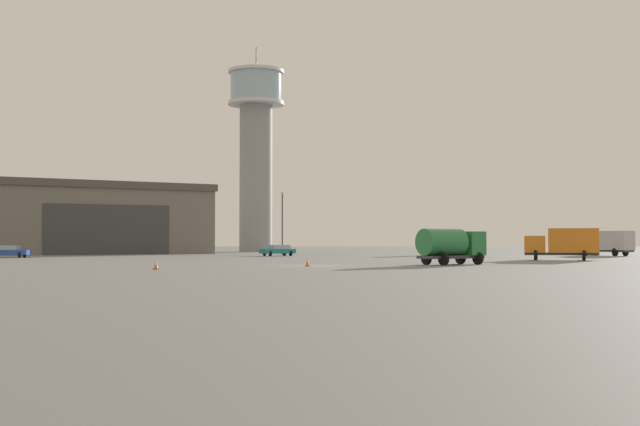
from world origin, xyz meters
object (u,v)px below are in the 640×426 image
object	(u,v)px
car_blue	(8,251)
truck_box_silver	(608,242)
truck_flatbed_white	(437,245)
control_tower	(256,144)
car_teal	(278,250)
truck_fuel_tanker_green	(450,244)
light_post_east	(282,217)
truck_box_orange	(564,243)
traffic_cone_near_right	(308,262)
traffic_cone_near_left	(156,265)

from	to	relation	value
car_blue	truck_box_silver	bearing A→B (deg)	6.77
truck_flatbed_white	truck_box_silver	xyz separation A→B (m)	(21.13, -0.71, 0.36)
control_tower	car_teal	xyz separation A→B (m)	(7.11, -38.33, -17.77)
control_tower	truck_flatbed_white	distance (m)	47.85
truck_flatbed_white	truck_fuel_tanker_green	bearing A→B (deg)	98.35
control_tower	light_post_east	size ratio (longest dim) A/B	4.10
control_tower	truck_box_orange	xyz separation A→B (m)	(36.69, -59.21, -16.81)
traffic_cone_near_right	control_tower	bearing A→B (deg)	99.23
truck_box_orange	car_teal	xyz separation A→B (m)	(-29.59, 20.87, -0.95)
car_blue	truck_fuel_tanker_green	bearing A→B (deg)	-32.28
control_tower	light_post_east	xyz separation A→B (m)	(6.95, -29.83, -13.39)
truck_box_silver	car_blue	size ratio (longest dim) A/B	1.44
light_post_east	traffic_cone_near_left	size ratio (longest dim) A/B	14.35
truck_flatbed_white	truck_box_silver	world-z (taller)	truck_box_silver
truck_box_orange	traffic_cone_near_right	bearing A→B (deg)	53.55
truck_flatbed_white	traffic_cone_near_right	size ratio (longest dim) A/B	9.31
car_teal	traffic_cone_near_right	distance (m)	40.49
car_blue	traffic_cone_near_right	world-z (taller)	car_blue
truck_fuel_tanker_green	control_tower	bearing A→B (deg)	71.97
truck_fuel_tanker_green	traffic_cone_near_left	size ratio (longest dim) A/B	9.72
control_tower	car_teal	bearing A→B (deg)	-79.50
light_post_east	traffic_cone_near_right	xyz separation A→B (m)	(5.78, -48.59, -4.79)
truck_fuel_tanker_green	traffic_cone_near_right	world-z (taller)	truck_fuel_tanker_green
truck_flatbed_white	truck_box_orange	bearing A→B (deg)	125.40
truck_box_silver	traffic_cone_near_right	world-z (taller)	truck_box_silver
truck_box_orange	truck_flatbed_white	bearing A→B (deg)	-52.79
truck_box_silver	traffic_cone_near_left	bearing A→B (deg)	99.85
truck_flatbed_white	truck_fuel_tanker_green	world-z (taller)	truck_fuel_tanker_green
traffic_cone_near_left	truck_fuel_tanker_green	bearing A→B (deg)	27.20
truck_box_orange	truck_fuel_tanker_green	xyz separation A→B (m)	(-12.87, -15.09, -0.09)
control_tower	car_teal	size ratio (longest dim) A/B	7.72
control_tower	traffic_cone_near_right	xyz separation A→B (m)	(12.74, -78.42, -18.18)
car_teal	truck_box_silver	bearing A→B (deg)	152.24
car_teal	control_tower	bearing A→B (deg)	-110.07
traffic_cone_near_left	traffic_cone_near_right	distance (m)	11.80
truck_box_orange	truck_box_silver	xyz separation A→B (m)	(11.41, 22.88, 0.01)
control_tower	truck_box_orange	bearing A→B (deg)	-58.21
traffic_cone_near_left	traffic_cone_near_right	xyz separation A→B (m)	(9.78, 6.60, 0.03)
truck_box_silver	car_blue	world-z (taller)	truck_box_silver
car_teal	traffic_cone_near_right	bearing A→B (deg)	67.43
light_post_east	traffic_cone_near_right	bearing A→B (deg)	-83.21
control_tower	car_blue	distance (m)	57.00
truck_fuel_tanker_green	truck_flatbed_white	bearing A→B (deg)	49.54
truck_fuel_tanker_green	truck_box_orange	bearing A→B (deg)	13.72
truck_box_orange	car_blue	xyz separation A→B (m)	(-58.72, 9.73, -0.95)
truck_fuel_tanker_green	traffic_cone_near_right	xyz separation A→B (m)	(-11.08, -4.13, -1.28)
truck_box_silver	car_teal	distance (m)	41.06
truck_box_silver	truck_fuel_tanker_green	bearing A→B (deg)	110.09
truck_box_silver	truck_fuel_tanker_green	distance (m)	45.07
truck_fuel_tanker_green	car_teal	bearing A→B (deg)	79.12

